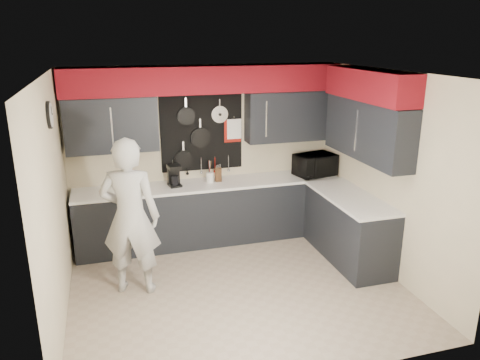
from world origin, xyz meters
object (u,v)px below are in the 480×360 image
object	(u,v)px
microwave	(315,165)
utensil_crock	(210,177)
knife_block	(218,175)
coffee_maker	(174,175)
person	(130,217)

from	to	relation	value
microwave	utensil_crock	distance (m)	1.64
knife_block	coffee_maker	world-z (taller)	coffee_maker
microwave	knife_block	world-z (taller)	microwave
microwave	utensil_crock	bearing A→B (deg)	163.89
microwave	person	bearing A→B (deg)	-171.70
microwave	person	world-z (taller)	person
knife_block	coffee_maker	bearing A→B (deg)	-169.66
coffee_maker	person	world-z (taller)	person
knife_block	utensil_crock	bearing A→B (deg)	-167.95
utensil_crock	person	bearing A→B (deg)	-136.00
microwave	knife_block	distance (m)	1.51
utensil_crock	person	xyz separation A→B (m)	(-1.23, -1.18, -0.04)
knife_block	coffee_maker	distance (m)	0.66
knife_block	coffee_maker	xyz separation A→B (m)	(-0.66, -0.03, 0.06)
knife_block	utensil_crock	size ratio (longest dim) A/B	1.38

